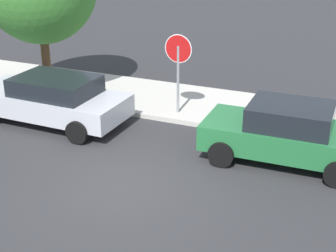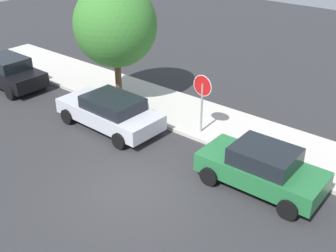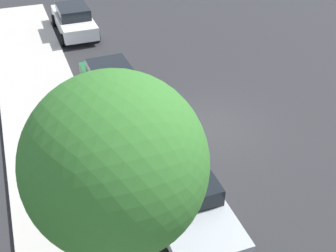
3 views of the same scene
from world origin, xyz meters
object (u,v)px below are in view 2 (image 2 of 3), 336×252
stop_sign (202,94)px  fire_hydrant (146,109)px  parked_car_silver (110,111)px  street_tree_near_corner (115,25)px  parked_car_black (9,72)px  parked_car_green (262,168)px

stop_sign → fire_hydrant: bearing=-175.4°
parked_car_silver → street_tree_near_corner: 3.84m
street_tree_near_corner → fire_hydrant: street_tree_near_corner is taller
stop_sign → parked_car_silver: bearing=-150.0°
stop_sign → parked_car_black: (-10.26, -1.99, -0.95)m
stop_sign → parked_car_green: stop_sign is taller
stop_sign → parked_car_green: 4.05m
parked_car_silver → parked_car_green: 6.75m
parked_car_silver → parked_car_black: (-7.05, -0.14, 0.06)m
parked_car_silver → street_tree_near_corner: size_ratio=0.86×
parked_car_green → fire_hydrant: size_ratio=5.63×
stop_sign → parked_car_green: (3.55, -1.70, -0.98)m
parked_car_green → fire_hydrant: bearing=166.7°
parked_car_black → street_tree_near_corner: bearing=21.7°
stop_sign → parked_car_silver: (-3.20, -1.85, -1.01)m
parked_car_green → fire_hydrant: 6.44m
parked_car_silver → street_tree_near_corner: (-1.56, 2.05, 2.84)m
parked_car_green → fire_hydrant: parked_car_green is taller
stop_sign → street_tree_near_corner: size_ratio=0.46×
stop_sign → fire_hydrant: (-2.70, -0.22, -1.38)m
parked_car_green → street_tree_near_corner: (-8.31, 1.90, 2.82)m
parked_car_silver → fire_hydrant: (0.50, 1.64, -0.37)m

